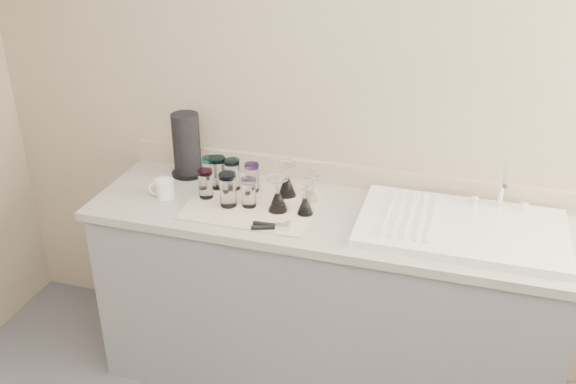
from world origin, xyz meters
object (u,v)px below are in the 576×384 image
(goblet_front_right, at_px, (305,204))
(tumbler_blue, at_px, (228,189))
(tumbler_teal, at_px, (210,171))
(goblet_back_right, at_px, (310,191))
(tumbler_purple, at_px, (252,177))
(white_mug, at_px, (164,189))
(sink_unit, at_px, (462,227))
(paper_towel_roll, at_px, (187,145))
(goblet_back_left, at_px, (287,184))
(can_opener, at_px, (271,226))
(tumbler_lavender, at_px, (249,192))
(tumbler_magenta, at_px, (206,184))
(goblet_front_left, at_px, (278,199))
(tumbler_cyan, at_px, (232,174))
(tumbler_extra, at_px, (218,172))

(goblet_front_right, bearing_deg, tumbler_blue, -175.41)
(tumbler_teal, distance_m, goblet_back_right, 0.47)
(tumbler_purple, bearing_deg, tumbler_blue, -107.27)
(white_mug, bearing_deg, sink_unit, 3.09)
(paper_towel_roll, bearing_deg, goblet_back_left, -9.71)
(can_opener, bearing_deg, tumbler_purple, 122.15)
(tumbler_teal, relative_size, tumbler_lavender, 1.08)
(tumbler_purple, distance_m, paper_towel_roll, 0.37)
(tumbler_teal, distance_m, goblet_front_right, 0.50)
(tumbler_magenta, relative_size, tumbler_blue, 0.87)
(white_mug, xyz_separation_m, paper_towel_roll, (0.00, 0.25, 0.11))
(tumbler_blue, bearing_deg, can_opener, -29.70)
(tumbler_purple, bearing_deg, tumbler_lavender, -75.44)
(tumbler_magenta, bearing_deg, goblet_back_right, 13.35)
(tumbler_lavender, distance_m, goblet_back_right, 0.27)
(tumbler_purple, bearing_deg, can_opener, -57.85)
(goblet_front_left, bearing_deg, paper_towel_roll, 155.86)
(tumbler_blue, relative_size, paper_towel_roll, 0.50)
(tumbler_cyan, bearing_deg, goblet_front_left, -27.78)
(tumbler_blue, xyz_separation_m, goblet_front_right, (0.34, 0.03, -0.03))
(tumbler_magenta, xyz_separation_m, goblet_front_right, (0.46, -0.02, -0.02))
(tumbler_teal, bearing_deg, goblet_front_right, -15.16)
(tumbler_magenta, height_order, tumbler_lavender, tumbler_magenta)
(tumbler_teal, xyz_separation_m, can_opener, (0.39, -0.29, -0.06))
(goblet_back_right, bearing_deg, paper_towel_roll, 170.56)
(goblet_back_left, height_order, goblet_back_right, goblet_back_left)
(goblet_front_left, bearing_deg, tumbler_lavender, 179.76)
(can_opener, height_order, white_mug, white_mug)
(goblet_back_left, height_order, goblet_front_left, same)
(tumbler_blue, relative_size, goblet_back_left, 0.97)
(goblet_front_right, distance_m, paper_towel_roll, 0.69)
(tumbler_cyan, height_order, tumbler_extra, tumbler_extra)
(sink_unit, xyz_separation_m, goblet_front_left, (-0.76, -0.05, 0.04))
(goblet_front_right, relative_size, can_opener, 0.83)
(can_opener, bearing_deg, tumbler_teal, 142.69)
(sink_unit, relative_size, tumbler_teal, 5.94)
(sink_unit, bearing_deg, tumbler_cyan, 175.34)
(tumbler_cyan, relative_size, goblet_back_left, 0.92)
(tumbler_magenta, distance_m, tumbler_blue, 0.13)
(goblet_front_right, bearing_deg, goblet_front_left, -176.92)
(tumbler_cyan, distance_m, tumbler_blue, 0.16)
(tumbler_extra, bearing_deg, goblet_back_left, 2.98)
(sink_unit, xyz_separation_m, can_opener, (-0.74, -0.21, -0.00))
(goblet_back_right, xyz_separation_m, paper_towel_roll, (-0.63, 0.10, 0.10))
(tumbler_teal, height_order, goblet_back_right, tumbler_teal)
(tumbler_lavender, distance_m, white_mug, 0.39)
(tumbler_extra, relative_size, goblet_front_right, 1.13)
(tumbler_cyan, bearing_deg, tumbler_blue, -75.62)
(tumbler_magenta, distance_m, tumbler_extra, 0.11)
(goblet_back_left, relative_size, goblet_back_right, 1.22)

